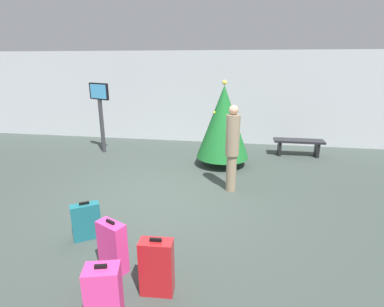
{
  "coord_description": "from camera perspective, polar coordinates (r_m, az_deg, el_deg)",
  "views": [
    {
      "loc": [
        1.56,
        -5.33,
        2.65
      ],
      "look_at": [
        0.62,
        0.24,
        0.9
      ],
      "focal_mm": 27.67,
      "sensor_mm": 36.0,
      "label": 1
    }
  ],
  "objects": [
    {
      "name": "flight_info_kiosk",
      "position": [
        9.23,
        -17.29,
        8.69
      ],
      "size": [
        0.72,
        0.39,
        2.07
      ],
      "color": "#333338",
      "rests_on": "ground_plane"
    },
    {
      "name": "suitcase_0",
      "position": [
        3.74,
        -6.8,
        -20.93
      ],
      "size": [
        0.4,
        0.22,
        0.74
      ],
      "color": "#B2191E",
      "rests_on": "ground_plane"
    },
    {
      "name": "back_wall",
      "position": [
        10.16,
        0.66,
        10.76
      ],
      "size": [
        16.0,
        0.2,
        3.01
      ],
      "primitive_type": "cube",
      "color": "#B7BCC1",
      "rests_on": "ground_plane"
    },
    {
      "name": "traveller_0",
      "position": [
        6.17,
        7.77,
        1.41
      ],
      "size": [
        0.32,
        0.32,
        1.84
      ],
      "color": "gray",
      "rests_on": "ground_plane"
    },
    {
      "name": "ground_plane",
      "position": [
        6.15,
        -6.18,
        -8.41
      ],
      "size": [
        16.0,
        16.0,
        0.0
      ],
      "primitive_type": "plane",
      "color": "#38423D"
    },
    {
      "name": "suitcase_3",
      "position": [
        4.18,
        -15.07,
        -16.94
      ],
      "size": [
        0.44,
        0.34,
        0.73
      ],
      "color": "#E5388C",
      "rests_on": "ground_plane"
    },
    {
      "name": "holiday_tree",
      "position": [
        7.71,
        6.07,
        6.06
      ],
      "size": [
        1.37,
        1.37,
        2.23
      ],
      "color": "#4C3319",
      "rests_on": "ground_plane"
    },
    {
      "name": "suitcase_2",
      "position": [
        4.98,
        -19.72,
        -12.21
      ],
      "size": [
        0.44,
        0.38,
        0.62
      ],
      "color": "#19606B",
      "rests_on": "ground_plane"
    },
    {
      "name": "suitcase_1",
      "position": [
        3.49,
        -16.6,
        -24.95
      ],
      "size": [
        0.4,
        0.33,
        0.74
      ],
      "color": "#E5388C",
      "rests_on": "ground_plane"
    },
    {
      "name": "waiting_bench",
      "position": [
        9.21,
        19.83,
        1.75
      ],
      "size": [
        1.41,
        0.44,
        0.48
      ],
      "color": "black",
      "rests_on": "ground_plane"
    }
  ]
}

